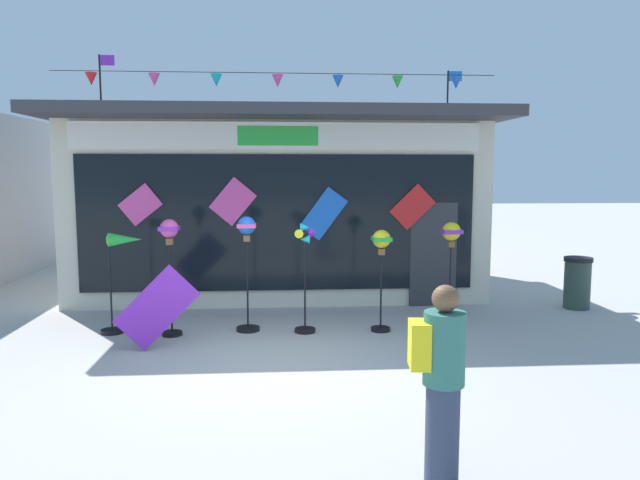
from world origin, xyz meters
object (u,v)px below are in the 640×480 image
(kite_shop_building, at_px, (279,202))
(wind_spinner_left, at_px, (170,248))
(wind_spinner_right, at_px, (381,255))
(wind_spinner_center_right, at_px, (305,271))
(trash_bin, at_px, (577,283))
(wind_spinner_center_left, at_px, (247,250))
(person_mid_plaza, at_px, (441,381))
(wind_spinner_far_right, at_px, (451,244))
(wind_spinner_far_left, at_px, (121,262))
(display_kite_on_ground, at_px, (157,308))

(kite_shop_building, height_order, wind_spinner_left, kite_shop_building)
(wind_spinner_right, bearing_deg, wind_spinner_center_right, -179.76)
(kite_shop_building, bearing_deg, trash_bin, -26.19)
(trash_bin, bearing_deg, kite_shop_building, 153.81)
(wind_spinner_center_left, height_order, trash_bin, wind_spinner_center_left)
(wind_spinner_right, bearing_deg, kite_shop_building, 111.73)
(wind_spinner_center_left, distance_m, person_mid_plaza, 5.28)
(kite_shop_building, xyz_separation_m, wind_spinner_far_right, (2.88, -3.76, -0.52))
(wind_spinner_far_left, bearing_deg, wind_spinner_center_left, -0.28)
(wind_spinner_far_left, relative_size, trash_bin, 1.66)
(display_kite_on_ground, bearing_deg, wind_spinner_right, 12.50)
(wind_spinner_center_left, bearing_deg, trash_bin, 10.81)
(wind_spinner_far_left, bearing_deg, kite_shop_building, 57.53)
(wind_spinner_center_right, relative_size, wind_spinner_far_right, 1.02)
(wind_spinner_left, distance_m, wind_spinner_right, 3.35)
(wind_spinner_far_left, height_order, wind_spinner_right, wind_spinner_right)
(wind_spinner_far_right, bearing_deg, trash_bin, 19.79)
(kite_shop_building, bearing_deg, wind_spinner_far_left, -122.47)
(wind_spinner_far_left, bearing_deg, trash_bin, 8.15)
(wind_spinner_center_left, relative_size, trash_bin, 1.91)
(wind_spinner_far_left, height_order, wind_spinner_center_left, wind_spinner_center_left)
(kite_shop_building, bearing_deg, wind_spinner_center_right, -84.34)
(wind_spinner_far_left, xyz_separation_m, wind_spinner_left, (0.80, -0.21, 0.24))
(wind_spinner_right, bearing_deg, wind_spinner_far_left, 177.52)
(wind_spinner_right, distance_m, wind_spinner_far_right, 1.30)
(wind_spinner_left, relative_size, display_kite_on_ground, 1.62)
(trash_bin, bearing_deg, display_kite_on_ground, -164.16)
(wind_spinner_far_left, height_order, wind_spinner_far_right, wind_spinner_far_right)
(wind_spinner_center_left, height_order, display_kite_on_ground, wind_spinner_center_left)
(person_mid_plaza, bearing_deg, wind_spinner_far_left, 43.27)
(wind_spinner_far_left, relative_size, wind_spinner_right, 0.98)
(wind_spinner_center_right, xyz_separation_m, person_mid_plaza, (0.89, -4.76, -0.12))
(wind_spinner_far_left, relative_size, wind_spinner_center_left, 0.87)
(kite_shop_building, relative_size, person_mid_plaza, 5.13)
(wind_spinner_center_left, bearing_deg, kite_shop_building, 82.54)
(wind_spinner_center_left, height_order, wind_spinner_center_right, wind_spinner_center_left)
(wind_spinner_center_right, height_order, wind_spinner_far_right, wind_spinner_center_right)
(kite_shop_building, xyz_separation_m, wind_spinner_center_right, (0.41, -4.12, -0.89))
(kite_shop_building, height_order, person_mid_plaza, kite_shop_building)
(wind_spinner_left, relative_size, person_mid_plaza, 1.10)
(wind_spinner_right, distance_m, display_kite_on_ground, 3.56)
(wind_spinner_left, xyz_separation_m, display_kite_on_ground, (-0.08, -0.73, -0.78))
(wind_spinner_far_left, bearing_deg, display_kite_on_ground, -52.25)
(wind_spinner_center_right, distance_m, wind_spinner_right, 1.26)
(wind_spinner_left, distance_m, display_kite_on_ground, 1.07)
(wind_spinner_left, height_order, person_mid_plaza, wind_spinner_left)
(wind_spinner_left, distance_m, wind_spinner_center_left, 1.21)
(wind_spinner_center_left, xyz_separation_m, trash_bin, (6.15, 1.17, -0.84))
(wind_spinner_center_left, distance_m, wind_spinner_far_right, 3.41)
(wind_spinner_left, bearing_deg, wind_spinner_center_left, 9.50)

